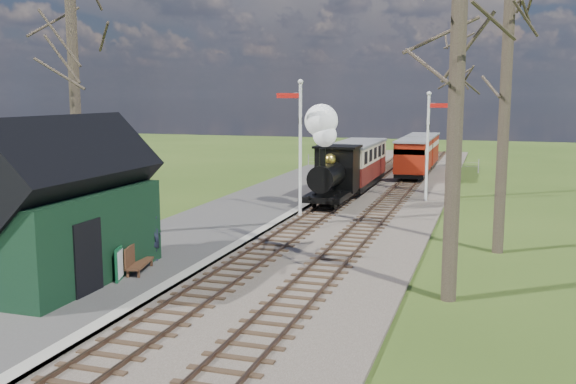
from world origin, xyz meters
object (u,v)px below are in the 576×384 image
Objects in this scene: bench at (136,259)px; person at (155,237)px; sign_board at (119,264)px; red_carriage_b at (422,151)px; station_shed at (62,209)px; locomotive at (331,163)px; semaphore_far at (429,138)px; semaphore_near at (299,138)px; red_carriage_a at (413,158)px; coach at (356,163)px.

person reaches higher than bench.
bench is at bearing 91.49° from sign_board.
red_carriage_b is 3.35× the size of person.
red_carriage_b is 30.02m from person.
sign_board is at bearing 11.97° from station_shed.
locomotive is (4.29, 14.92, -0.02)m from station_shed.
semaphore_far reaches higher than station_shed.
semaphore_near is 1.24× the size of red_carriage_a.
semaphore_near is (3.53, 12.00, 1.35)m from station_shed.
bench is (-5.32, -25.48, -0.87)m from red_carriage_a.
sign_board reaches higher than bench.
coach reaches higher than person.
red_carriage_a is at bearing 65.90° from coach.
station_shed reaches higher than bench.
red_carriage_b reaches higher than person.
red_carriage_a is 24.64m from person.
person is at bearing -100.53° from red_carriage_b.
coach is 8.10× the size of sign_board.
semaphore_near is 6.40× the size of sign_board.
semaphore_near reaches higher than person.
coach is (0.01, 6.07, -0.61)m from locomotive.
semaphore_far reaches higher than sign_board.
red_carriage_a is at bearing -90.00° from red_carriage_b.
red_carriage_a is (2.60, 5.81, -0.17)m from coach.
sign_board is 0.98m from bench.
red_carriage_a is at bearing 77.18° from semaphore_near.
coach is at bearing 85.11° from semaphore_near.
locomotive is 5.06× the size of sign_board.
red_carriage_b is (2.61, 17.38, -0.77)m from locomotive.
red_carriage_a is 26.05m from bench.
red_carriage_a is 5.50m from red_carriage_b.
semaphore_far reaches higher than person.
coach is at bearing 78.43° from station_shed.
red_carriage_a is at bearing 75.57° from station_shed.
red_carriage_b is (-1.77, 14.30, -1.87)m from semaphore_far.
semaphore_far is at bearing -46.91° from person.
bench is at bearing 40.00° from station_shed.
station_shed is 3.39m from person.
coach is 1.57× the size of red_carriage_b.
coach reaches higher than red_carriage_b.
person is at bearing -102.86° from red_carriage_a.
bench is at bearing -99.75° from red_carriage_b.
locomotive is at bearing -34.73° from person.
coach is at bearing -102.94° from red_carriage_b.
bench is at bearing -101.28° from locomotive.
station_shed reaches higher than person.
locomotive is 3.28× the size of person.
semaphore_near is 7.91m from semaphore_far.
semaphore_far is 5.47m from locomotive.
red_carriage_a is (6.90, 26.80, -0.79)m from station_shed.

